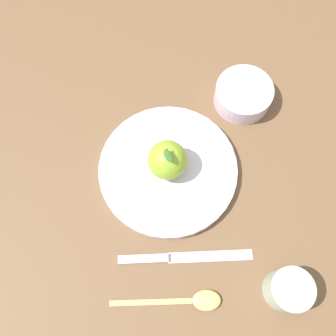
{
  "coord_description": "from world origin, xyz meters",
  "views": [
    {
      "loc": [
        0.21,
        -0.04,
        0.68
      ],
      "look_at": [
        -0.02,
        -0.01,
        0.02
      ],
      "focal_mm": 40.77,
      "sensor_mm": 36.0,
      "label": 1
    }
  ],
  "objects_px": {
    "apple": "(167,160)",
    "cup": "(289,290)",
    "knife": "(173,258)",
    "spoon": "(193,301)",
    "dinner_plate": "(168,170)",
    "side_bowl": "(244,94)"
  },
  "relations": [
    {
      "from": "knife",
      "to": "spoon",
      "type": "xyz_separation_m",
      "value": [
        0.07,
        0.02,
        0.0
      ]
    },
    {
      "from": "dinner_plate",
      "to": "side_bowl",
      "type": "bearing_deg",
      "value": 127.06
    },
    {
      "from": "dinner_plate",
      "to": "spoon",
      "type": "xyz_separation_m",
      "value": [
        0.23,
        0.01,
        -0.01
      ]
    },
    {
      "from": "apple",
      "to": "knife",
      "type": "relative_size",
      "value": 0.36
    },
    {
      "from": "dinner_plate",
      "to": "apple",
      "type": "height_order",
      "value": "apple"
    },
    {
      "from": "apple",
      "to": "spoon",
      "type": "height_order",
      "value": "apple"
    },
    {
      "from": "apple",
      "to": "side_bowl",
      "type": "relative_size",
      "value": 0.76
    },
    {
      "from": "side_bowl",
      "to": "knife",
      "type": "xyz_separation_m",
      "value": [
        0.29,
        -0.19,
        -0.02
      ]
    },
    {
      "from": "cup",
      "to": "spoon",
      "type": "height_order",
      "value": "cup"
    },
    {
      "from": "side_bowl",
      "to": "spoon",
      "type": "bearing_deg",
      "value": -24.3
    },
    {
      "from": "side_bowl",
      "to": "cup",
      "type": "relative_size",
      "value": 1.59
    },
    {
      "from": "cup",
      "to": "spoon",
      "type": "distance_m",
      "value": 0.16
    },
    {
      "from": "dinner_plate",
      "to": "cup",
      "type": "xyz_separation_m",
      "value": [
        0.24,
        0.16,
        0.02
      ]
    },
    {
      "from": "dinner_plate",
      "to": "spoon",
      "type": "relative_size",
      "value": 1.37
    },
    {
      "from": "apple",
      "to": "cup",
      "type": "distance_m",
      "value": 0.29
    },
    {
      "from": "apple",
      "to": "knife",
      "type": "height_order",
      "value": "apple"
    },
    {
      "from": "knife",
      "to": "spoon",
      "type": "height_order",
      "value": "spoon"
    },
    {
      "from": "apple",
      "to": "cup",
      "type": "xyz_separation_m",
      "value": [
        0.24,
        0.16,
        -0.02
      ]
    },
    {
      "from": "side_bowl",
      "to": "spoon",
      "type": "height_order",
      "value": "side_bowl"
    },
    {
      "from": "spoon",
      "to": "apple",
      "type": "bearing_deg",
      "value": -178.34
    },
    {
      "from": "apple",
      "to": "cup",
      "type": "bearing_deg",
      "value": 33.41
    },
    {
      "from": "apple",
      "to": "knife",
      "type": "bearing_deg",
      "value": -5.35
    }
  ]
}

